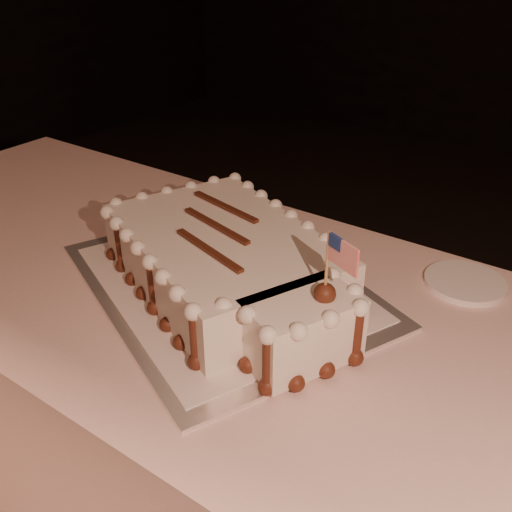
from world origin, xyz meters
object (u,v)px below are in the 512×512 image
Objects in this scene: banquet_table at (270,448)px; cake_board at (223,284)px; side_plate at (465,282)px; sheet_cake at (231,265)px.

cake_board is at bearing 175.36° from banquet_table.
side_plate is at bearing 59.34° from cake_board.
side_plate reaches higher than banquet_table.
sheet_cake is (-0.09, -0.00, 0.44)m from banquet_table.
cake_board is 0.07m from sheet_cake.
side_plate is at bearing 39.00° from sheet_cake.
banquet_table is at bearing 19.19° from cake_board.
side_plate is (0.27, 0.29, 0.38)m from banquet_table.
banquet_table is at bearing 2.01° from sheet_cake.
banquet_table is 3.88× the size of sheet_cake.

